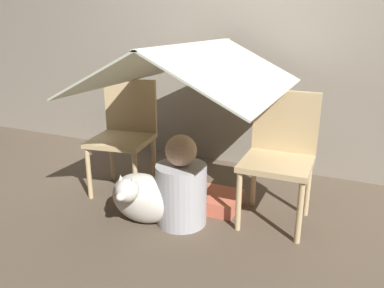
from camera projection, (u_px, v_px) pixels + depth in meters
The scene contains 8 objects.
ground_plane at pixel (187, 210), 2.63m from camera, with size 8.80×8.80×0.00m, color brown.
wall_back at pixel (239, 23), 3.16m from camera, with size 7.00×0.05×2.50m.
chair_left at pixel (125, 131), 2.86m from camera, with size 0.49×0.49×0.84m.
chair_right at pixel (280, 152), 2.40m from camera, with size 0.43×0.43×0.84m.
sheet_canopy at pixel (192, 66), 2.40m from camera, with size 1.18×1.34×0.30m.
person_front at pixel (181, 188), 2.40m from camera, with size 0.33×0.33×0.60m.
dog at pixel (142, 197), 2.42m from camera, with size 0.45×0.39×0.39m.
floor_cushion at pixel (211, 199), 2.68m from camera, with size 0.40×0.32×0.10m.
Camera 1 is at (1.01, -2.13, 1.26)m, focal length 35.00 mm.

